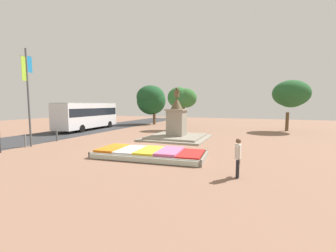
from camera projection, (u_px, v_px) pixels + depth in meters
ground_plane at (138, 148)px, 16.66m from camera, size 77.62×77.62×0.00m
street_asphalt_strip at (28, 139)px, 20.98m from camera, size 6.47×67.92×0.01m
flower_planter at (149, 154)px, 13.87m from camera, size 7.09×3.53×0.52m
statue_monument at (177, 128)px, 21.18m from camera, size 5.79×5.79×4.83m
banner_pole at (28, 94)px, 16.91m from camera, size 0.20×1.10×7.40m
city_bus at (87, 114)px, 28.66m from camera, size 3.18×9.70×3.41m
pedestrian_with_handbag at (238, 156)px, 9.90m from camera, size 0.24×0.73×1.77m
kerb_bollard_mid_a at (25, 140)px, 17.03m from camera, size 0.15×0.15×1.03m
kerb_bollard_mid_b at (57, 135)px, 19.85m from camera, size 0.17×0.17×0.98m
park_tree_far_left at (291, 94)px, 26.52m from camera, size 4.17×4.26×6.09m
park_tree_behind_statue at (182, 98)px, 28.21m from camera, size 3.70×2.82×5.39m
park_tree_far_right at (151, 99)px, 36.16m from camera, size 4.69×4.75×6.27m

